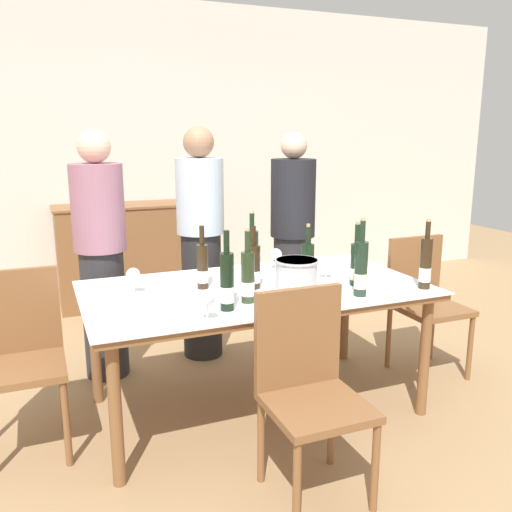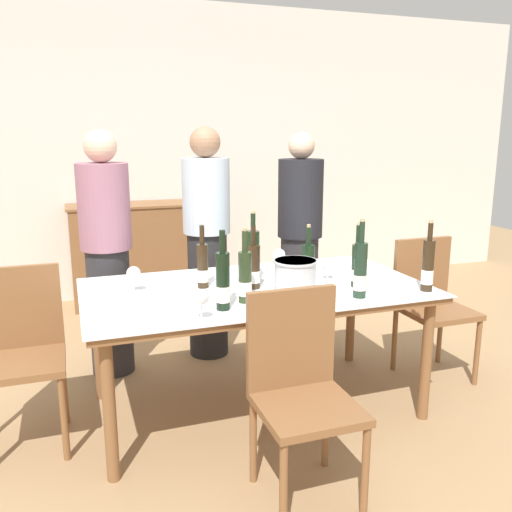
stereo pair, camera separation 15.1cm
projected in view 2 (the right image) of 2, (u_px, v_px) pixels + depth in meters
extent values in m
plane|color=#A37F56|center=(256.00, 407.00, 3.21)|extent=(12.00, 12.00, 0.00)
cube|color=silver|center=(168.00, 152.00, 5.31)|extent=(8.00, 0.10, 2.80)
cube|color=brown|center=(139.00, 254.00, 5.13)|extent=(1.23, 0.44, 0.92)
cube|color=brown|center=(137.00, 205.00, 5.03)|extent=(1.26, 0.46, 0.02)
cylinder|color=brown|center=(110.00, 412.00, 2.47)|extent=(0.06, 0.06, 0.70)
cylinder|color=brown|center=(426.00, 361.00, 3.02)|extent=(0.06, 0.06, 0.70)
cylinder|color=brown|center=(98.00, 344.00, 3.25)|extent=(0.06, 0.06, 0.70)
cylinder|color=brown|center=(351.00, 313.00, 3.81)|extent=(0.06, 0.06, 0.70)
cube|color=brown|center=(256.00, 291.00, 3.05)|extent=(1.87, 1.02, 0.04)
cube|color=white|center=(256.00, 288.00, 3.05)|extent=(1.90, 1.05, 0.01)
cylinder|color=silver|center=(295.00, 278.00, 2.86)|extent=(0.22, 0.22, 0.20)
cylinder|color=silver|center=(295.00, 261.00, 2.83)|extent=(0.23, 0.23, 0.01)
cylinder|color=#332314|center=(253.00, 267.00, 3.01)|extent=(0.08, 0.08, 0.24)
cylinder|color=white|center=(253.00, 276.00, 3.02)|extent=(0.08, 0.08, 0.07)
cylinder|color=#332314|center=(253.00, 236.00, 2.97)|extent=(0.03, 0.03, 0.11)
cylinder|color=black|center=(308.00, 266.00, 3.03)|extent=(0.07, 0.07, 0.24)
cylinder|color=white|center=(308.00, 275.00, 3.04)|extent=(0.07, 0.07, 0.07)
cylinder|color=black|center=(309.00, 236.00, 2.99)|extent=(0.03, 0.03, 0.10)
cylinder|color=tan|center=(309.00, 226.00, 2.98)|extent=(0.02, 0.02, 0.02)
cylinder|color=black|center=(253.00, 256.00, 3.14)|extent=(0.07, 0.07, 0.30)
cylinder|color=white|center=(253.00, 267.00, 3.15)|extent=(0.08, 0.08, 0.08)
cylinder|color=black|center=(253.00, 222.00, 3.09)|extent=(0.03, 0.03, 0.10)
cylinder|color=tan|center=(253.00, 212.00, 3.08)|extent=(0.02, 0.02, 0.02)
cylinder|color=black|center=(223.00, 281.00, 2.63)|extent=(0.07, 0.07, 0.29)
cylinder|color=white|center=(223.00, 294.00, 2.65)|extent=(0.07, 0.07, 0.08)
cylinder|color=black|center=(222.00, 241.00, 2.59)|extent=(0.03, 0.03, 0.11)
cylinder|color=#1E3323|center=(360.00, 270.00, 2.83)|extent=(0.07, 0.07, 0.29)
cylinder|color=silver|center=(360.00, 282.00, 2.85)|extent=(0.07, 0.07, 0.08)
cylinder|color=#1E3323|center=(362.00, 232.00, 2.79)|extent=(0.03, 0.03, 0.11)
cylinder|color=tan|center=(363.00, 220.00, 2.77)|extent=(0.02, 0.02, 0.02)
cylinder|color=#28381E|center=(245.00, 277.00, 2.75)|extent=(0.07, 0.07, 0.26)
cylinder|color=white|center=(245.00, 288.00, 2.77)|extent=(0.07, 0.07, 0.07)
cylinder|color=#28381E|center=(245.00, 242.00, 2.71)|extent=(0.03, 0.03, 0.11)
cylinder|color=tan|center=(245.00, 229.00, 2.70)|extent=(0.02, 0.02, 0.02)
cylinder|color=#332314|center=(203.00, 266.00, 3.01)|extent=(0.06, 0.06, 0.25)
cylinder|color=white|center=(203.00, 276.00, 3.03)|extent=(0.06, 0.06, 0.07)
cylinder|color=#332314|center=(202.00, 235.00, 2.98)|extent=(0.03, 0.03, 0.11)
cylinder|color=black|center=(357.00, 266.00, 3.04)|extent=(0.06, 0.06, 0.24)
cylinder|color=silver|center=(357.00, 275.00, 3.05)|extent=(0.07, 0.07, 0.07)
cylinder|color=black|center=(359.00, 235.00, 3.00)|extent=(0.03, 0.03, 0.11)
cylinder|color=tan|center=(359.00, 224.00, 2.98)|extent=(0.02, 0.02, 0.02)
cylinder|color=#332314|center=(428.00, 266.00, 2.95)|extent=(0.06, 0.06, 0.28)
cylinder|color=white|center=(427.00, 277.00, 2.96)|extent=(0.07, 0.07, 0.08)
cylinder|color=#332314|center=(430.00, 232.00, 2.91)|extent=(0.03, 0.03, 0.09)
cylinder|color=tan|center=(431.00, 221.00, 2.90)|extent=(0.02, 0.02, 0.02)
cylinder|color=white|center=(279.00, 269.00, 3.44)|extent=(0.06, 0.06, 0.00)
cylinder|color=white|center=(279.00, 264.00, 3.43)|extent=(0.01, 0.01, 0.06)
sphere|color=white|center=(279.00, 255.00, 3.42)|extent=(0.08, 0.08, 0.08)
cylinder|color=white|center=(328.00, 279.00, 3.20)|extent=(0.07, 0.07, 0.00)
cylinder|color=white|center=(328.00, 274.00, 3.19)|extent=(0.01, 0.01, 0.06)
sphere|color=white|center=(328.00, 265.00, 3.18)|extent=(0.07, 0.07, 0.07)
cylinder|color=white|center=(202.00, 320.00, 2.51)|extent=(0.07, 0.07, 0.00)
cylinder|color=white|center=(201.00, 311.00, 2.50)|extent=(0.01, 0.01, 0.08)
sphere|color=white|center=(201.00, 298.00, 2.49)|extent=(0.07, 0.07, 0.07)
cylinder|color=white|center=(134.00, 291.00, 2.96)|extent=(0.07, 0.07, 0.00)
cylinder|color=white|center=(134.00, 285.00, 2.95)|extent=(0.01, 0.01, 0.07)
sphere|color=white|center=(134.00, 273.00, 2.94)|extent=(0.08, 0.08, 0.08)
cylinder|color=brown|center=(428.00, 360.00, 3.34)|extent=(0.03, 0.03, 0.44)
cylinder|color=brown|center=(477.00, 353.00, 3.45)|extent=(0.03, 0.03, 0.44)
cylinder|color=brown|center=(394.00, 339.00, 3.68)|extent=(0.03, 0.03, 0.44)
cylinder|color=brown|center=(440.00, 333.00, 3.80)|extent=(0.03, 0.03, 0.44)
cube|color=brown|center=(437.00, 312.00, 3.51)|extent=(0.42, 0.42, 0.04)
cube|color=brown|center=(422.00, 270.00, 3.64)|extent=(0.42, 0.04, 0.43)
cylinder|color=brown|center=(283.00, 490.00, 2.15)|extent=(0.03, 0.03, 0.42)
cylinder|color=brown|center=(365.00, 471.00, 2.27)|extent=(0.03, 0.03, 0.42)
cylinder|color=brown|center=(253.00, 441.00, 2.49)|extent=(0.03, 0.03, 0.42)
cylinder|color=brown|center=(326.00, 427.00, 2.61)|extent=(0.03, 0.03, 0.42)
cube|color=brown|center=(308.00, 408.00, 2.33)|extent=(0.42, 0.42, 0.04)
cube|color=brown|center=(291.00, 338.00, 2.45)|extent=(0.42, 0.04, 0.46)
cylinder|color=brown|center=(64.00, 419.00, 2.65)|extent=(0.03, 0.03, 0.44)
cylinder|color=brown|center=(64.00, 386.00, 2.99)|extent=(0.03, 0.03, 0.44)
cube|color=brown|center=(21.00, 364.00, 2.71)|extent=(0.42, 0.42, 0.04)
cube|color=brown|center=(19.00, 307.00, 2.83)|extent=(0.42, 0.04, 0.44)
cylinder|color=#2D2D33|center=(111.00, 311.00, 3.62)|extent=(0.28, 0.28, 0.85)
cylinder|color=#9E667A|center=(104.00, 207.00, 3.46)|extent=(0.33, 0.33, 0.55)
sphere|color=beige|center=(100.00, 146.00, 3.38)|extent=(0.21, 0.21, 0.21)
cylinder|color=#262628|center=(208.00, 294.00, 3.91)|extent=(0.28, 0.28, 0.90)
cylinder|color=silver|center=(206.00, 196.00, 3.75)|extent=(0.33, 0.33, 0.52)
sphere|color=#A37556|center=(205.00, 142.00, 3.67)|extent=(0.21, 0.21, 0.21)
cylinder|color=#2D2D33|center=(299.00, 290.00, 4.12)|extent=(0.28, 0.28, 0.84)
cylinder|color=black|center=(300.00, 198.00, 3.96)|extent=(0.33, 0.33, 0.57)
sphere|color=beige|center=(301.00, 146.00, 3.88)|extent=(0.19, 0.19, 0.19)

